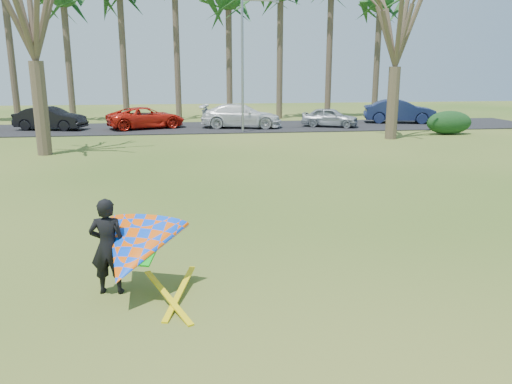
{
  "coord_description": "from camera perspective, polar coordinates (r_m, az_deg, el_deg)",
  "views": [
    {
      "loc": [
        -1.55,
        -8.92,
        3.8
      ],
      "look_at": [
        0.0,
        2.0,
        1.1
      ],
      "focal_mm": 35.0,
      "sensor_mm": 36.0,
      "label": 1
    }
  ],
  "objects": [
    {
      "name": "ground",
      "position": [
        9.81,
        1.66,
        -9.02
      ],
      "size": [
        100.0,
        100.0,
        0.0
      ],
      "primitive_type": "plane",
      "color": "#1D4E11",
      "rests_on": "ground"
    },
    {
      "name": "parking_strip",
      "position": [
        34.16,
        -5.46,
        7.36
      ],
      "size": [
        46.0,
        7.0,
        0.06
      ],
      "primitive_type": "cube",
      "color": "black",
      "rests_on": "ground"
    },
    {
      "name": "palm_9",
      "position": [
        43.17,
        14.02,
        20.52
      ],
      "size": [
        4.84,
        4.84,
        10.84
      ],
      "color": "#47382A",
      "rests_on": "ground"
    },
    {
      "name": "bare_tree_right",
      "position": [
        29.42,
        15.95,
        18.66
      ],
      "size": [
        6.27,
        6.27,
        9.21
      ],
      "color": "brown",
      "rests_on": "ground"
    },
    {
      "name": "streetlight",
      "position": [
        31.14,
        -1.27,
        14.98
      ],
      "size": [
        2.28,
        0.18,
        8.0
      ],
      "color": "gray",
      "rests_on": "ground"
    },
    {
      "name": "hedge_near",
      "position": [
        32.63,
        21.19,
        7.41
      ],
      "size": [
        2.84,
        1.29,
        1.42
      ],
      "primitive_type": "ellipsoid",
      "color": "#133416",
      "rests_on": "ground"
    },
    {
      "name": "car_1",
      "position": [
        34.89,
        -22.46,
        7.78
      ],
      "size": [
        4.69,
        2.64,
        1.46
      ],
      "primitive_type": "imported",
      "rotation": [
        0.0,
        0.0,
        1.31
      ],
      "color": "black",
      "rests_on": "parking_strip"
    },
    {
      "name": "car_2",
      "position": [
        33.92,
        -12.44,
        8.29
      ],
      "size": [
        5.51,
        3.95,
        1.39
      ],
      "primitive_type": "imported",
      "rotation": [
        0.0,
        0.0,
        1.94
      ],
      "color": "red",
      "rests_on": "parking_strip"
    },
    {
      "name": "car_3",
      "position": [
        33.61,
        -1.7,
        8.69
      ],
      "size": [
        5.66,
        3.17,
        1.55
      ],
      "primitive_type": "imported",
      "rotation": [
        0.0,
        0.0,
        1.37
      ],
      "color": "white",
      "rests_on": "parking_strip"
    },
    {
      "name": "car_4",
      "position": [
        34.46,
        8.45,
        8.46
      ],
      "size": [
        4.07,
        2.97,
        1.29
      ],
      "primitive_type": "imported",
      "rotation": [
        0.0,
        0.0,
        1.14
      ],
      "color": "#9BA0A8",
      "rests_on": "parking_strip"
    },
    {
      "name": "car_5",
      "position": [
        38.12,
        16.1,
        8.86
      ],
      "size": [
        5.36,
        3.06,
        1.67
      ],
      "primitive_type": "imported",
      "rotation": [
        0.0,
        0.0,
        1.3
      ],
      "color": "#182349",
      "rests_on": "parking_strip"
    },
    {
      "name": "kite_flyer",
      "position": [
        8.72,
        -14.15,
        -6.46
      ],
      "size": [
        2.13,
        2.39,
        2.02
      ],
      "color": "black",
      "rests_on": "ground"
    }
  ]
}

